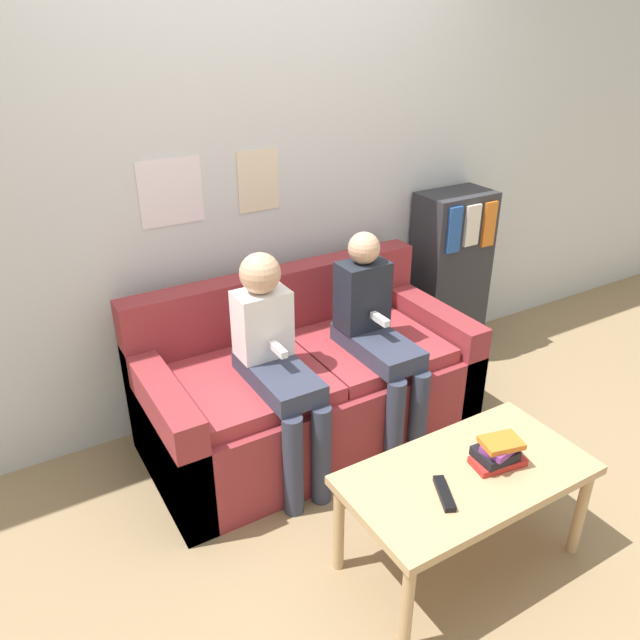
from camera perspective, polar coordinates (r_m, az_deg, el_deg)
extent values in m
plane|color=#937A56|center=(3.00, 3.83, -15.32)|extent=(10.00, 10.00, 0.00)
cube|color=silver|center=(3.18, -5.97, 13.73)|extent=(8.00, 0.06, 2.60)
cube|color=silver|center=(3.01, -13.48, 11.29)|extent=(0.30, 0.00, 0.31)
cube|color=beige|center=(3.17, -5.66, 12.55)|extent=(0.22, 0.00, 0.30)
cube|color=maroon|center=(3.19, -0.93, -7.52)|extent=(1.62, 0.80, 0.43)
cube|color=maroon|center=(3.23, -3.89, 1.35)|extent=(1.62, 0.14, 0.39)
cube|color=maroon|center=(2.91, -13.89, -10.22)|extent=(0.14, 0.80, 0.59)
cube|color=maroon|center=(3.52, 9.60, -2.84)|extent=(0.14, 0.80, 0.59)
cube|color=#A1343A|center=(2.90, -6.32, -5.61)|extent=(0.65, 0.64, 0.07)
cube|color=#A1343A|center=(3.18, 4.52, -2.35)|extent=(0.65, 0.64, 0.07)
cube|color=tan|center=(2.48, 13.33, -13.62)|extent=(0.95, 0.51, 0.04)
cylinder|color=tan|center=(2.32, 7.93, -24.71)|extent=(0.04, 0.04, 0.42)
cylinder|color=tan|center=(2.80, 22.70, -15.91)|extent=(0.04, 0.04, 0.42)
cylinder|color=tan|center=(2.54, 1.72, -18.43)|extent=(0.04, 0.04, 0.42)
cylinder|color=tan|center=(2.99, 16.28, -11.63)|extent=(0.04, 0.04, 0.42)
cylinder|color=#33384C|center=(2.74, -2.47, -13.18)|extent=(0.09, 0.09, 0.50)
cylinder|color=#33384C|center=(2.80, 0.11, -12.25)|extent=(0.09, 0.09, 0.50)
cube|color=#33384C|center=(2.78, -3.85, -5.09)|extent=(0.23, 0.50, 0.09)
cube|color=white|center=(2.79, -5.29, -0.30)|extent=(0.24, 0.16, 0.31)
sphere|color=tan|center=(2.69, -5.50, 4.28)|extent=(0.18, 0.18, 0.18)
cube|color=white|center=(2.70, -3.83, -2.72)|extent=(0.03, 0.12, 0.03)
cylinder|color=#33384C|center=(2.98, 6.81, -9.68)|extent=(0.09, 0.09, 0.50)
cylinder|color=#33384C|center=(3.05, 8.94, -8.83)|extent=(0.09, 0.09, 0.50)
cube|color=#33384C|center=(3.03, 5.26, -2.32)|extent=(0.23, 0.50, 0.09)
cube|color=#1E232D|center=(3.03, 3.90, 2.30)|extent=(0.24, 0.16, 0.34)
sphere|color=tan|center=(2.94, 4.05, 6.58)|extent=(0.15, 0.15, 0.15)
cube|color=white|center=(2.95, 5.51, 0.07)|extent=(0.03, 0.12, 0.03)
cube|color=black|center=(2.34, 11.29, -15.29)|extent=(0.11, 0.17, 0.02)
cube|color=red|center=(2.52, 15.94, -12.31)|extent=(0.22, 0.14, 0.03)
cube|color=black|center=(2.50, 15.72, -11.66)|extent=(0.16, 0.13, 0.04)
cube|color=#7A3389|center=(2.48, 16.16, -11.14)|extent=(0.15, 0.12, 0.03)
cube|color=orange|center=(2.46, 16.24, -10.71)|extent=(0.17, 0.14, 0.02)
cube|color=#2D2D33|center=(3.92, 11.71, 3.91)|extent=(0.44, 0.27, 1.05)
cube|color=#23519E|center=(3.60, 12.18, 8.04)|extent=(0.09, 0.02, 0.27)
cube|color=silver|center=(3.69, 13.75, 8.40)|extent=(0.10, 0.02, 0.24)
cube|color=orange|center=(3.79, 15.20, 8.45)|extent=(0.09, 0.02, 0.27)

